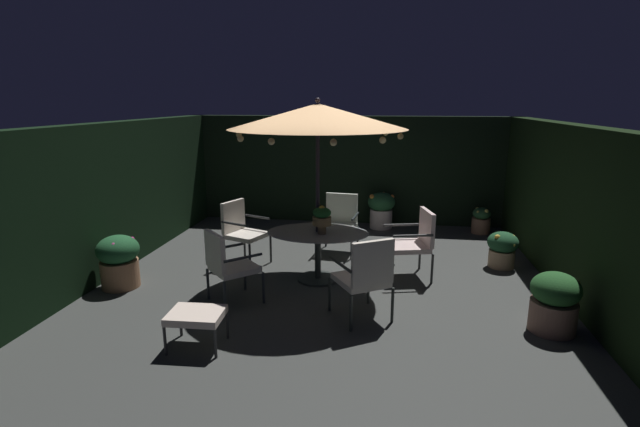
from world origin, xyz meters
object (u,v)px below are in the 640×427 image
potted_plant_left_near (554,301)px  patio_dining_table (318,242)px  patio_chair_north (227,262)px  patio_chair_east (414,239)px  ottoman_footrest (196,316)px  potted_plant_right_far (381,209)px  patio_chair_southeast (340,220)px  potted_plant_back_center (481,220)px  centerpiece_planter (322,217)px  patio_chair_south (241,228)px  potted_plant_right_near (119,260)px  patio_chair_northeast (365,274)px  potted_plant_back_right (502,248)px  patio_umbrella (318,117)px

potted_plant_left_near → patio_dining_table: bearing=158.1°
patio_chair_north → patio_chair_east: bearing=28.7°
patio_dining_table → ottoman_footrest: size_ratio=2.52×
patio_chair_east → potted_plant_right_far: patio_chair_east is taller
patio_dining_table → potted_plant_right_far: bearing=74.3°
patio_chair_southeast → potted_plant_right_far: patio_chair_southeast is taller
patio_dining_table → potted_plant_back_center: (2.82, 2.93, -0.31)m
patio_chair_east → ottoman_footrest: 3.39m
potted_plant_back_center → potted_plant_left_near: size_ratio=0.74×
centerpiece_planter → patio_chair_south: size_ratio=0.40×
patio_chair_east → potted_plant_back_center: patio_chair_east is taller
patio_dining_table → patio_chair_north: bearing=-136.2°
potted_plant_left_near → patio_chair_north: bearing=177.4°
potted_plant_right_near → potted_plant_back_center: bearing=33.1°
patio_chair_northeast → patio_chair_southeast: (-0.58, 2.62, -0.03)m
ottoman_footrest → potted_plant_right_near: bearing=140.8°
patio_chair_east → patio_chair_south: patio_chair_south is taller
patio_chair_east → patio_chair_south: bearing=175.9°
patio_chair_southeast → potted_plant_back_center: (2.65, 1.52, -0.30)m
patio_dining_table → patio_chair_south: bearing=158.2°
patio_chair_northeast → potted_plant_back_center: size_ratio=2.02×
patio_chair_east → potted_plant_back_right: bearing=24.0°
patio_chair_northeast → potted_plant_right_near: bearing=171.2°
patio_chair_north → patio_chair_southeast: size_ratio=0.98×
patio_chair_north → patio_chair_southeast: 2.67m
patio_chair_east → potted_plant_right_far: bearing=101.2°
potted_plant_right_far → potted_plant_back_center: (1.97, -0.09, -0.15)m
potted_plant_back_right → patio_chair_south: bearing=-174.0°
potted_plant_right_near → potted_plant_left_near: 5.61m
patio_chair_southeast → patio_chair_south: (-1.48, -0.88, 0.03)m
patio_umbrella → patio_chair_east: size_ratio=2.58×
patio_chair_southeast → potted_plant_back_right: size_ratio=1.74×
patio_umbrella → potted_plant_back_right: 3.58m
patio_chair_southeast → potted_plant_left_near: 3.74m
patio_umbrella → potted_plant_right_far: patio_umbrella is taller
centerpiece_planter → potted_plant_right_far: 3.27m
potted_plant_right_far → ottoman_footrest: bearing=-109.7°
patio_dining_table → potted_plant_back_right: 2.96m
patio_chair_northeast → potted_plant_left_near: patio_chair_northeast is taller
patio_chair_southeast → ottoman_footrest: bearing=-108.2°
potted_plant_left_near → potted_plant_right_far: bearing=115.9°
patio_chair_northeast → ottoman_footrest: 1.95m
patio_umbrella → patio_chair_east: patio_umbrella is taller
centerpiece_planter → patio_chair_south: centerpiece_planter is taller
potted_plant_right_far → potted_plant_right_near: bearing=-133.9°
patio_chair_north → potted_plant_back_right: (3.80, 1.94, -0.25)m
patio_umbrella → potted_plant_right_far: (0.85, 3.02, -1.94)m
patio_umbrella → centerpiece_planter: (0.07, -0.11, -1.38)m
potted_plant_left_near → patio_chair_south: bearing=158.2°
potted_plant_right_near → potted_plant_back_center: potted_plant_right_near is taller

